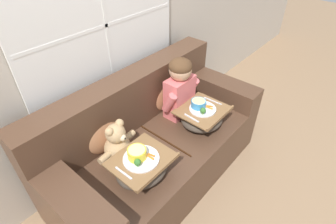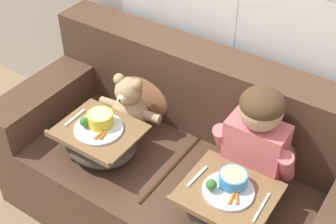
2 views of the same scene
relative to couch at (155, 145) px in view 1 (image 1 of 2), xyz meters
The scene contains 9 objects.
ground_plane 0.35m from the couch, 90.00° to the right, with size 14.00×14.00×0.00m, color #8E7051.
wall_back_with_window 1.07m from the couch, 90.00° to the left, with size 8.00×0.08×2.60m.
couch is the anchor object (origin of this frame).
throw_pillow_behind_child 0.50m from the couch, 27.61° to the left, with size 0.37×0.18×0.38m.
throw_pillow_behind_teddy 0.50m from the couch, 152.39° to the left, with size 0.36×0.17×0.37m.
child_figure 0.55m from the couch, ahead, with size 0.38×0.19×0.53m.
teddy_bear 0.44m from the couch, behind, with size 0.35×0.25×0.33m.
lap_tray_child 0.47m from the couch, 31.81° to the right, with size 0.39×0.36×0.23m.
lap_tray_teddy 0.47m from the couch, 148.24° to the right, with size 0.39×0.33×0.24m.
Camera 1 is at (-1.11, -1.04, 1.92)m, focal length 28.00 mm.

